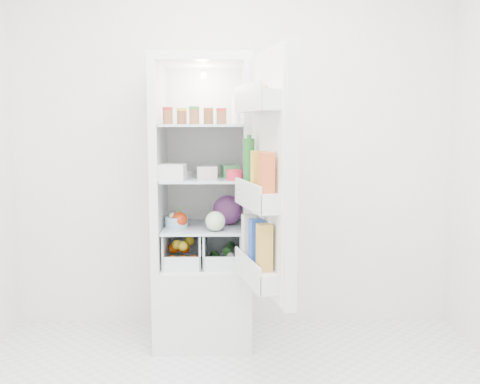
{
  "coord_description": "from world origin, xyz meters",
  "views": [
    {
      "loc": [
        -0.04,
        -2.16,
        1.37
      ],
      "look_at": [
        0.03,
        0.95,
        0.99
      ],
      "focal_mm": 40.0,
      "sensor_mm": 36.0,
      "label": 1
    }
  ],
  "objects_px": {
    "refrigerator": "(204,237)",
    "mushroom_bowl": "(177,222)",
    "fridge_door": "(268,181)",
    "red_cabbage": "(228,210)"
  },
  "relations": [
    {
      "from": "refrigerator",
      "to": "fridge_door",
      "type": "distance_m",
      "value": 0.85
    },
    {
      "from": "refrigerator",
      "to": "fridge_door",
      "type": "bearing_deg",
      "value": -59.8
    },
    {
      "from": "refrigerator",
      "to": "fridge_door",
      "type": "xyz_separation_m",
      "value": [
        0.37,
        -0.63,
        0.43
      ]
    },
    {
      "from": "refrigerator",
      "to": "mushroom_bowl",
      "type": "relative_size",
      "value": 12.76
    },
    {
      "from": "fridge_door",
      "to": "mushroom_bowl",
      "type": "bearing_deg",
      "value": 32.66
    },
    {
      "from": "refrigerator",
      "to": "mushroom_bowl",
      "type": "height_order",
      "value": "refrigerator"
    },
    {
      "from": "refrigerator",
      "to": "red_cabbage",
      "type": "relative_size",
      "value": 9.53
    },
    {
      "from": "refrigerator",
      "to": "fridge_door",
      "type": "height_order",
      "value": "refrigerator"
    },
    {
      "from": "refrigerator",
      "to": "red_cabbage",
      "type": "xyz_separation_m",
      "value": [
        0.15,
        -0.02,
        0.18
      ]
    },
    {
      "from": "red_cabbage",
      "to": "fridge_door",
      "type": "relative_size",
      "value": 0.15
    }
  ]
}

